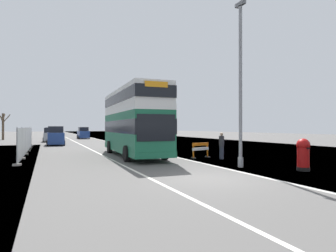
% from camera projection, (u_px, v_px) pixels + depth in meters
% --- Properties ---
extents(ground, '(140.00, 280.00, 0.10)m').
position_uv_depth(ground, '(220.00, 178.00, 11.91)').
color(ground, '#565451').
extents(double_decker_bus, '(3.07, 10.69, 4.85)m').
position_uv_depth(double_decker_bus, '(133.00, 121.00, 20.74)').
color(double_decker_bus, '#196042').
rests_on(double_decker_bus, ground).
extents(lamppost_foreground, '(0.29, 0.70, 8.78)m').
position_uv_depth(lamppost_foreground, '(240.00, 89.00, 14.90)').
color(lamppost_foreground, gray).
rests_on(lamppost_foreground, ground).
extents(red_pillar_postbox, '(0.63, 0.63, 1.57)m').
position_uv_depth(red_pillar_postbox, '(303.00, 153.00, 13.69)').
color(red_pillar_postbox, black).
rests_on(red_pillar_postbox, ground).
extents(roadworks_barrier, '(1.50, 0.73, 1.05)m').
position_uv_depth(roadworks_barrier, '(201.00, 149.00, 19.28)').
color(roadworks_barrier, orange).
rests_on(roadworks_barrier, ground).
extents(construction_site_fence, '(0.44, 17.20, 2.12)m').
position_uv_depth(construction_site_fence, '(26.00, 141.00, 23.17)').
color(construction_site_fence, '#A8AAAD').
rests_on(construction_site_fence, ground).
extents(car_oncoming_near, '(1.97, 4.40, 2.22)m').
position_uv_depth(car_oncoming_near, '(56.00, 136.00, 33.23)').
color(car_oncoming_near, navy).
rests_on(car_oncoming_near, ground).
extents(car_receding_mid, '(2.01, 3.82, 2.03)m').
position_uv_depth(car_receding_mid, '(50.00, 135.00, 40.89)').
color(car_receding_mid, gray).
rests_on(car_receding_mid, ground).
extents(car_receding_far, '(1.94, 4.53, 2.13)m').
position_uv_depth(car_receding_far, '(83.00, 133.00, 51.69)').
color(car_receding_far, navy).
rests_on(car_receding_far, ground).
extents(car_far_side, '(2.02, 4.36, 2.07)m').
position_uv_depth(car_far_side, '(50.00, 133.00, 55.06)').
color(car_far_side, gray).
rests_on(car_far_side, ground).
extents(bare_tree_far_verge_near, '(2.31, 2.25, 5.02)m').
position_uv_depth(bare_tree_far_verge_near, '(3.00, 125.00, 46.84)').
color(bare_tree_far_verge_near, '#4C3D2D').
rests_on(bare_tree_far_verge_near, ground).
extents(pedestrian_at_kerb, '(0.34, 0.34, 1.76)m').
position_uv_depth(pedestrian_at_kerb, '(222.00, 146.00, 18.77)').
color(pedestrian_at_kerb, '#2D3342').
rests_on(pedestrian_at_kerb, ground).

